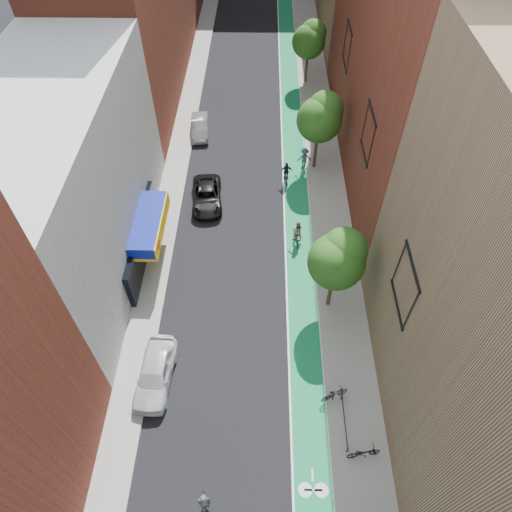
{
  "coord_description": "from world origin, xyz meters",
  "views": [
    {
      "loc": [
        1.29,
        -6.77,
        24.53
      ],
      "look_at": [
        0.93,
        12.79,
        1.5
      ],
      "focal_mm": 32.0,
      "sensor_mm": 36.0,
      "label": 1
    }
  ],
  "objects_px": {
    "parked_car_black": "(207,196)",
    "cyclist_lane_near": "(297,234)",
    "cyclist_lead": "(205,505)",
    "cyclist_lane_mid": "(286,175)",
    "parked_car_white": "(155,373)",
    "cyclist_lane_far": "(304,160)",
    "parked_car_silver": "(200,127)"
  },
  "relations": [
    {
      "from": "parked_car_white",
      "to": "cyclist_lead",
      "type": "relative_size",
      "value": 2.32
    },
    {
      "from": "parked_car_black",
      "to": "cyclist_lane_mid",
      "type": "height_order",
      "value": "cyclist_lane_mid"
    },
    {
      "from": "parked_car_white",
      "to": "cyclist_lane_mid",
      "type": "distance_m",
      "value": 19.01
    },
    {
      "from": "parked_car_white",
      "to": "parked_car_black",
      "type": "distance_m",
      "value": 14.95
    },
    {
      "from": "cyclist_lead",
      "to": "cyclist_lane_mid",
      "type": "relative_size",
      "value": 1.02
    },
    {
      "from": "cyclist_lane_mid",
      "to": "parked_car_silver",
      "type": "bearing_deg",
      "value": -47.14
    },
    {
      "from": "parked_car_white",
      "to": "parked_car_black",
      "type": "relative_size",
      "value": 0.97
    },
    {
      "from": "cyclist_lane_near",
      "to": "parked_car_black",
      "type": "bearing_deg",
      "value": -38.84
    },
    {
      "from": "parked_car_black",
      "to": "cyclist_lane_far",
      "type": "bearing_deg",
      "value": 22.56
    },
    {
      "from": "parked_car_black",
      "to": "cyclist_lead",
      "type": "distance_m",
      "value": 21.49
    },
    {
      "from": "parked_car_white",
      "to": "cyclist_lane_mid",
      "type": "xyz_separation_m",
      "value": [
        7.8,
        17.33,
        -0.03
      ]
    },
    {
      "from": "parked_car_black",
      "to": "cyclist_lead",
      "type": "bearing_deg",
      "value": -90.61
    },
    {
      "from": "parked_car_black",
      "to": "cyclist_lane_far",
      "type": "height_order",
      "value": "cyclist_lane_far"
    },
    {
      "from": "parked_car_black",
      "to": "cyclist_lane_near",
      "type": "relative_size",
      "value": 2.38
    },
    {
      "from": "parked_car_white",
      "to": "parked_car_black",
      "type": "xyz_separation_m",
      "value": [
        1.6,
        14.86,
        -0.12
      ]
    },
    {
      "from": "cyclist_lane_far",
      "to": "parked_car_silver",
      "type": "bearing_deg",
      "value": -33.96
    },
    {
      "from": "parked_car_black",
      "to": "cyclist_lane_near",
      "type": "height_order",
      "value": "cyclist_lane_near"
    },
    {
      "from": "parked_car_silver",
      "to": "cyclist_lane_near",
      "type": "relative_size",
      "value": 2.05
    },
    {
      "from": "cyclist_lead",
      "to": "cyclist_lane_far",
      "type": "distance_m",
      "value": 26.18
    },
    {
      "from": "parked_car_black",
      "to": "cyclist_lane_near",
      "type": "distance_m",
      "value": 7.91
    },
    {
      "from": "parked_car_white",
      "to": "cyclist_lane_far",
      "type": "distance_m",
      "value": 21.11
    },
    {
      "from": "parked_car_silver",
      "to": "cyclist_lane_near",
      "type": "distance_m",
      "value": 15.67
    },
    {
      "from": "parked_car_silver",
      "to": "cyclist_lane_mid",
      "type": "bearing_deg",
      "value": -47.25
    },
    {
      "from": "cyclist_lane_near",
      "to": "cyclist_lane_far",
      "type": "height_order",
      "value": "cyclist_lane_far"
    },
    {
      "from": "parked_car_black",
      "to": "cyclist_lane_mid",
      "type": "distance_m",
      "value": 6.68
    },
    {
      "from": "parked_car_black",
      "to": "cyclist_lane_far",
      "type": "relative_size",
      "value": 2.24
    },
    {
      "from": "cyclist_lane_far",
      "to": "cyclist_lead",
      "type": "bearing_deg",
      "value": 72.47
    },
    {
      "from": "cyclist_lane_far",
      "to": "cyclist_lane_mid",
      "type": "bearing_deg",
      "value": 42.61
    },
    {
      "from": "cyclist_lead",
      "to": "cyclist_lane_mid",
      "type": "xyz_separation_m",
      "value": [
        4.4,
        23.89,
        0.06
      ]
    },
    {
      "from": "parked_car_white",
      "to": "cyclist_lane_near",
      "type": "relative_size",
      "value": 2.3
    },
    {
      "from": "parked_car_silver",
      "to": "cyclist_lead",
      "type": "xyz_separation_m",
      "value": [
        3.25,
        -30.67,
        0.02
      ]
    },
    {
      "from": "parked_car_black",
      "to": "parked_car_silver",
      "type": "relative_size",
      "value": 1.16
    }
  ]
}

